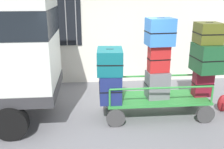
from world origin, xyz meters
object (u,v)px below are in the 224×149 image
(suitcase_midleft_top, at_px, (160,32))
(backpack, at_px, (223,103))
(luggage_cart, at_px, (156,101))
(suitcase_center_middle, at_px, (207,58))
(suitcase_midleft_bottom, at_px, (157,85))
(suitcase_center_bottom, at_px, (203,83))
(suitcase_left_bottom, at_px, (110,87))
(suitcase_left_middle, at_px, (110,61))
(suitcase_midleft_middle, at_px, (159,59))
(suitcase_center_top, at_px, (208,33))

(suitcase_midleft_top, xyz_separation_m, backpack, (1.71, 0.03, -1.80))
(luggage_cart, bearing_deg, suitcase_center_middle, -2.05)
(suitcase_midleft_bottom, xyz_separation_m, suitcase_center_bottom, (1.11, 0.01, -0.00))
(luggage_cart, relative_size, backpack, 5.59)
(suitcase_left_bottom, bearing_deg, suitcase_midleft_bottom, 1.46)
(suitcase_left_middle, relative_size, suitcase_midleft_middle, 1.29)
(backpack, bearing_deg, suitcase_midleft_bottom, -178.41)
(suitcase_midleft_middle, bearing_deg, luggage_cart, -90.00)
(suitcase_left_bottom, bearing_deg, backpack, 1.54)
(luggage_cart, relative_size, suitcase_midleft_middle, 4.03)
(suitcase_midleft_middle, xyz_separation_m, suitcase_midleft_top, (0.00, 0.03, 0.61))
(suitcase_midleft_middle, height_order, suitcase_midleft_top, suitcase_midleft_top)
(suitcase_midleft_middle, height_order, suitcase_center_bottom, suitcase_midleft_middle)
(suitcase_midleft_middle, bearing_deg, suitcase_center_top, 1.66)
(suitcase_center_middle, bearing_deg, suitcase_left_bottom, 179.45)
(suitcase_midleft_bottom, relative_size, suitcase_midleft_middle, 1.05)
(suitcase_center_bottom, bearing_deg, suitcase_midleft_middle, -179.04)
(backpack, bearing_deg, luggage_cart, -178.08)
(suitcase_midleft_bottom, relative_size, suitcase_center_top, 1.19)
(suitcase_center_middle, relative_size, suitcase_center_top, 1.31)
(suitcase_left_middle, bearing_deg, suitcase_center_middle, -1.35)
(luggage_cart, height_order, suitcase_left_middle, suitcase_left_middle)
(suitcase_left_middle, height_order, suitcase_center_top, suitcase_center_top)
(suitcase_left_middle, relative_size, backpack, 1.79)
(suitcase_midleft_top, relative_size, backpack, 1.42)
(suitcase_left_middle, xyz_separation_m, suitcase_center_top, (2.22, 0.02, 0.59))
(luggage_cart, bearing_deg, suitcase_left_middle, 179.35)
(luggage_cart, distance_m, suitcase_midleft_bottom, 0.41)
(suitcase_midleft_bottom, height_order, suitcase_center_middle, suitcase_center_middle)
(suitcase_left_bottom, distance_m, suitcase_center_bottom, 2.22)
(suitcase_center_bottom, relative_size, suitcase_center_top, 1.17)
(suitcase_midleft_bottom, distance_m, suitcase_center_top, 1.62)
(suitcase_midleft_top, bearing_deg, suitcase_center_middle, -3.43)
(suitcase_center_bottom, bearing_deg, backpack, 3.69)
(suitcase_left_middle, distance_m, suitcase_center_bottom, 2.30)
(suitcase_center_middle, bearing_deg, suitcase_midleft_top, 176.57)
(suitcase_left_middle, bearing_deg, suitcase_midleft_bottom, -0.14)
(suitcase_center_bottom, bearing_deg, suitcase_midleft_bottom, -179.54)
(suitcase_left_middle, bearing_deg, suitcase_midleft_top, 0.73)
(luggage_cart, relative_size, suitcase_left_bottom, 3.18)
(suitcase_center_middle, distance_m, backpack, 1.34)
(luggage_cart, distance_m, suitcase_midleft_top, 1.64)
(suitcase_center_top, bearing_deg, suitcase_midleft_top, -179.71)
(luggage_cart, relative_size, suitcase_midleft_bottom, 3.84)
(luggage_cart, height_order, suitcase_center_middle, suitcase_center_middle)
(suitcase_midleft_middle, bearing_deg, suitcase_center_bottom, 0.96)
(suitcase_left_bottom, relative_size, suitcase_center_middle, 1.10)
(suitcase_left_middle, bearing_deg, suitcase_left_bottom, -90.00)
(suitcase_midleft_middle, xyz_separation_m, suitcase_center_middle, (1.11, -0.04, 0.01))
(suitcase_midleft_bottom, height_order, suitcase_midleft_middle, suitcase_midleft_middle)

